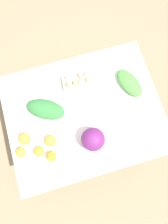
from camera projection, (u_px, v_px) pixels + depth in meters
ground_plane at (84, 130)px, 2.31m from camera, size 8.00×8.00×0.00m
dining_table at (84, 116)px, 1.69m from camera, size 1.12×0.90×0.75m
cabbage_purple at (94, 139)px, 1.45m from camera, size 0.16×0.16×0.16m
egg_carton at (78, 81)px, 1.60m from camera, size 0.23×0.13×0.09m
greens_bunch_beet_tops at (46, 109)px, 1.55m from camera, size 0.31×0.27×0.08m
greens_bunch_kale at (129, 83)px, 1.60m from camera, size 0.20×0.28×0.07m
orange_0 at (51, 141)px, 1.49m from camera, size 0.08×0.08×0.08m
orange_1 at (39, 152)px, 1.48m from camera, size 0.07×0.07×0.07m
orange_2 at (21, 152)px, 1.48m from camera, size 0.07×0.07×0.07m
orange_3 at (51, 156)px, 1.47m from camera, size 0.07×0.07×0.07m
orange_4 at (25, 139)px, 1.49m from camera, size 0.08×0.08×0.08m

